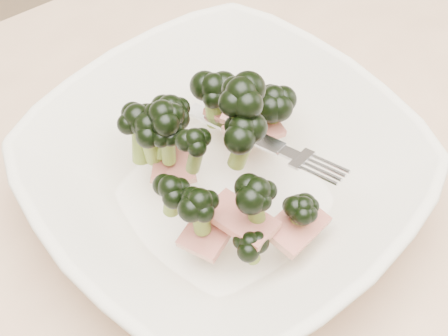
{
  "coord_description": "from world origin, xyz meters",
  "views": [
    {
      "loc": [
        -0.14,
        -0.19,
        1.22
      ],
      "look_at": [
        0.03,
        0.06,
        0.8
      ],
      "focal_mm": 50.0,
      "sensor_mm": 36.0,
      "label": 1
    }
  ],
  "objects": [
    {
      "name": "dining_table",
      "position": [
        0.0,
        0.0,
        0.65
      ],
      "size": [
        1.2,
        0.8,
        0.75
      ],
      "color": "tan",
      "rests_on": "ground"
    },
    {
      "name": "broccoli_dish",
      "position": [
        0.03,
        0.06,
        0.79
      ],
      "size": [
        0.35,
        0.35,
        0.14
      ],
      "color": "beige",
      "rests_on": "dining_table"
    }
  ]
}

